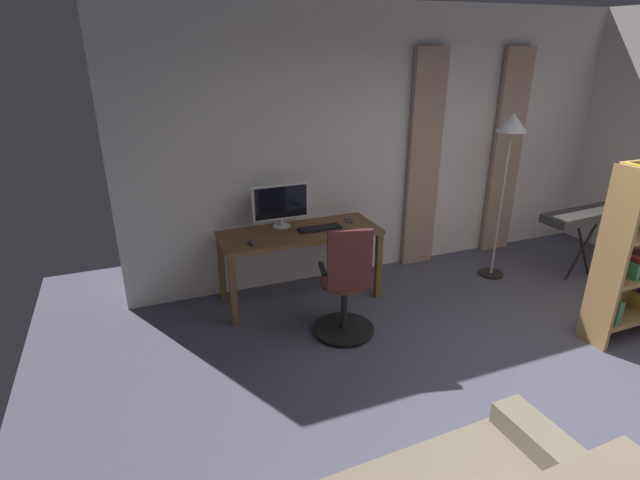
% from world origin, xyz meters
% --- Properties ---
extents(ground_plane, '(7.61, 7.61, 0.00)m').
position_xyz_m(ground_plane, '(0.00, 0.00, 0.00)').
color(ground_plane, '#515062').
extents(back_room_partition, '(5.86, 0.10, 2.89)m').
position_xyz_m(back_room_partition, '(0.00, -2.73, 1.45)').
color(back_room_partition, silver).
rests_on(back_room_partition, ground).
extents(curtain_left_panel, '(0.40, 0.06, 2.46)m').
position_xyz_m(curtain_left_panel, '(-1.58, -2.62, 1.23)').
color(curtain_left_panel, tan).
rests_on(curtain_left_panel, ground).
extents(curtain_right_panel, '(0.40, 0.06, 2.46)m').
position_xyz_m(curtain_right_panel, '(-0.40, -2.62, 1.23)').
color(curtain_right_panel, tan).
rests_on(curtain_right_panel, ground).
extents(desk, '(1.60, 0.62, 0.75)m').
position_xyz_m(desk, '(1.23, -2.27, 0.66)').
color(desk, brown).
rests_on(desk, ground).
extents(office_chair, '(0.56, 0.56, 1.09)m').
position_xyz_m(office_chair, '(1.10, -1.43, 0.50)').
color(office_chair, black).
rests_on(office_chair, ground).
extents(computer_monitor, '(0.59, 0.18, 0.44)m').
position_xyz_m(computer_monitor, '(1.36, -2.47, 1.00)').
color(computer_monitor, white).
rests_on(computer_monitor, desk).
extents(computer_keyboard, '(0.44, 0.14, 0.02)m').
position_xyz_m(computer_keyboard, '(1.03, -2.24, 0.77)').
color(computer_keyboard, black).
rests_on(computer_keyboard, desk).
extents(computer_mouse, '(0.06, 0.10, 0.04)m').
position_xyz_m(computer_mouse, '(1.76, -2.11, 0.77)').
color(computer_mouse, '#333338').
rests_on(computer_mouse, desk).
extents(cell_phone_face_up, '(0.10, 0.16, 0.01)m').
position_xyz_m(cell_phone_face_up, '(0.65, -2.36, 0.76)').
color(cell_phone_face_up, '#333338').
rests_on(cell_phone_face_up, desk).
extents(bookshelf, '(0.76, 0.30, 1.62)m').
position_xyz_m(bookshelf, '(-1.25, -0.57, 0.80)').
color(bookshelf, tan).
rests_on(bookshelf, ground).
extents(piano_keyboard, '(1.21, 0.40, 0.82)m').
position_xyz_m(piano_keyboard, '(-1.88, -1.56, 0.75)').
color(piano_keyboard, black).
rests_on(piano_keyboard, ground).
extents(floor_lamp, '(0.32, 0.32, 1.83)m').
position_xyz_m(floor_lamp, '(-1.01, -1.98, 1.53)').
color(floor_lamp, black).
rests_on(floor_lamp, ground).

